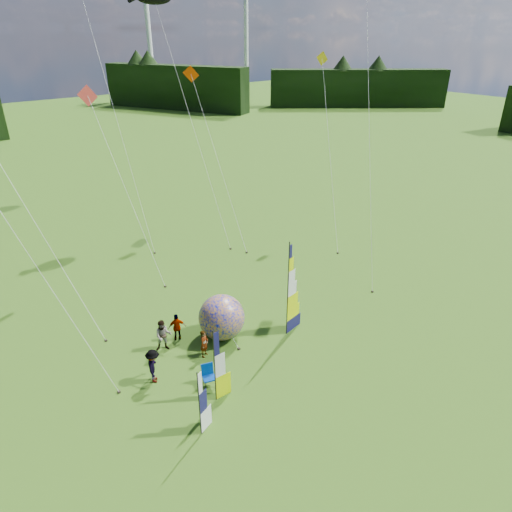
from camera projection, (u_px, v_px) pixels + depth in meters
ground at (323, 378)px, 22.51m from camera, size 220.00×220.00×0.00m
treeline_ring at (329, 310)px, 20.72m from camera, size 210.00×210.00×8.00m
turbine_left at (246, 30)px, 121.18m from camera, size 8.00×1.20×30.00m
turbine_right at (148, 30)px, 111.87m from camera, size 8.00×1.20×30.00m
feather_banner_main at (288, 292)px, 24.52m from camera, size 1.47×0.36×5.52m
side_banner_left at (215, 368)px, 20.35m from camera, size 1.04×0.15×3.76m
side_banner_far at (199, 405)px, 18.68m from camera, size 0.93×0.42×3.23m
bol_inflatable at (222, 317)px, 24.98m from camera, size 3.05×3.05×2.54m
spectator_a at (204, 344)px, 23.69m from camera, size 0.68×0.60×1.56m
spectator_b at (163, 335)px, 24.11m from camera, size 0.98×0.80×1.81m
spectator_c at (153, 366)px, 21.93m from camera, size 0.96×1.23×1.81m
spectator_d at (177, 327)px, 24.94m from camera, size 1.03×0.76×1.62m
camp_chair at (209, 376)px, 21.79m from camera, size 0.81×0.81×1.12m
kite_whale at (191, 111)px, 35.77m from camera, size 8.98×15.83×19.30m
kite_rainbow_delta at (27, 198)px, 23.43m from camera, size 9.10×12.66×15.33m
kite_parafoil at (371, 124)px, 29.39m from camera, size 12.11×13.01×19.91m
small_kite_red at (126, 185)px, 29.55m from camera, size 4.86×9.30×12.76m
small_kite_orange at (218, 154)px, 35.68m from camera, size 6.31×12.00×13.27m
small_kite_yellow at (330, 147)px, 35.62m from camera, size 8.10×10.17×14.22m
small_kite_pink at (8, 216)px, 18.63m from camera, size 9.11×10.03×17.14m
small_kite_green at (116, 114)px, 34.09m from camera, size 6.33×12.58×19.46m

